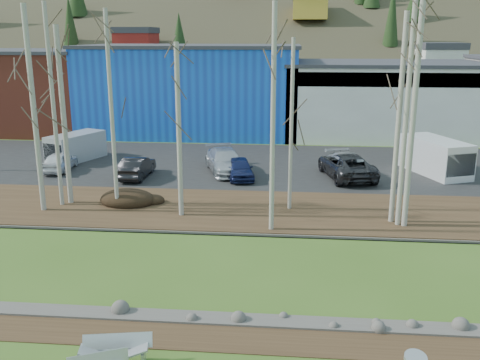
# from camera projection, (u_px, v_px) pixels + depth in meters

# --- Properties ---
(dirt_strip) EXTENTS (80.00, 1.80, 0.03)m
(dirt_strip) POSITION_uv_depth(u_px,v_px,m) (179.00, 334.00, 16.93)
(dirt_strip) COLOR #382616
(dirt_strip) RESTS_ON ground
(near_bank_rocks) EXTENTS (80.00, 0.80, 0.50)m
(near_bank_rocks) POSITION_uv_depth(u_px,v_px,m) (185.00, 319.00, 17.90)
(near_bank_rocks) COLOR #47423D
(near_bank_rocks) RESTS_ON ground
(river) EXTENTS (80.00, 8.00, 0.90)m
(river) POSITION_uv_depth(u_px,v_px,m) (204.00, 267.00, 21.84)
(river) COLOR black
(river) RESTS_ON ground
(far_bank_rocks) EXTENTS (80.00, 0.80, 0.46)m
(far_bank_rocks) POSITION_uv_depth(u_px,v_px,m) (217.00, 232.00, 25.78)
(far_bank_rocks) COLOR #47423D
(far_bank_rocks) RESTS_ON ground
(far_bank) EXTENTS (80.00, 7.00, 0.15)m
(far_bank) POSITION_uv_depth(u_px,v_px,m) (225.00, 210.00, 28.83)
(far_bank) COLOR #382616
(far_bank) RESTS_ON ground
(parking_lot) EXTENTS (80.00, 14.00, 0.14)m
(parking_lot) POSITION_uv_depth(u_px,v_px,m) (242.00, 164.00, 38.92)
(parking_lot) COLOR black
(parking_lot) RESTS_ON ground
(building_brick) EXTENTS (16.32, 12.24, 7.80)m
(building_brick) POSITION_uv_depth(u_px,v_px,m) (16.00, 90.00, 53.51)
(building_brick) COLOR #9A3E2D
(building_brick) RESTS_ON ground
(building_blue) EXTENTS (20.40, 12.24, 8.30)m
(building_blue) POSITION_uv_depth(u_px,v_px,m) (194.00, 89.00, 51.84)
(building_blue) COLOR #1640B2
(building_blue) RESTS_ON ground
(building_white) EXTENTS (18.36, 12.24, 6.80)m
(building_white) POSITION_uv_depth(u_px,v_px,m) (382.00, 98.00, 50.41)
(building_white) COLOR beige
(building_white) RESTS_ON ground
(bench_damaged) EXTENTS (2.05, 0.98, 0.88)m
(bench_damaged) POSITION_uv_depth(u_px,v_px,m) (115.00, 351.00, 15.29)
(bench_damaged) COLOR #AFB2B4
(bench_damaged) RESTS_ON ground
(seagull) EXTENTS (0.37, 0.18, 0.27)m
(seagull) POSITION_uv_depth(u_px,v_px,m) (131.00, 344.00, 16.15)
(seagull) COLOR gold
(seagull) RESTS_ON ground
(dirt_mound) EXTENTS (3.05, 2.16, 0.60)m
(dirt_mound) POSITION_uv_depth(u_px,v_px,m) (127.00, 198.00, 29.58)
(dirt_mound) COLOR black
(dirt_mound) RESTS_ON far_bank
(birch_0) EXTENTS (0.27, 0.27, 10.55)m
(birch_0) POSITION_uv_depth(u_px,v_px,m) (34.00, 111.00, 27.23)
(birch_0) COLOR #B2AEA0
(birch_0) RESTS_ON far_bank
(birch_1) EXTENTS (0.22, 0.22, 10.69)m
(birch_1) POSITION_uv_depth(u_px,v_px,m) (54.00, 108.00, 28.12)
(birch_1) COLOR #B2AEA0
(birch_1) RESTS_ON far_bank
(birch_2) EXTENTS (0.28, 0.28, 9.57)m
(birch_2) POSITION_uv_depth(u_px,v_px,m) (64.00, 117.00, 28.60)
(birch_2) COLOR #B2AEA0
(birch_2) RESTS_ON far_bank
(birch_3) EXTENTS (0.21, 0.21, 10.33)m
(birch_3) POSITION_uv_depth(u_px,v_px,m) (112.00, 113.00, 27.57)
(birch_3) COLOR #B2AEA0
(birch_3) RESTS_ON far_bank
(birch_4) EXTENTS (0.25, 0.25, 8.73)m
(birch_4) POSITION_uv_depth(u_px,v_px,m) (179.00, 132.00, 26.66)
(birch_4) COLOR #B2AEA0
(birch_4) RESTS_ON far_bank
(birch_5) EXTENTS (0.20, 0.20, 8.93)m
(birch_5) POSITION_uv_depth(u_px,v_px,m) (291.00, 126.00, 27.67)
(birch_5) COLOR #B2AEA0
(birch_5) RESTS_ON far_bank
(birch_6) EXTENTS (0.23, 0.23, 10.47)m
(birch_6) POSITION_uv_depth(u_px,v_px,m) (273.00, 121.00, 24.39)
(birch_6) COLOR #B2AEA0
(birch_6) RESTS_ON far_bank
(birch_7) EXTENTS (0.27, 0.27, 11.05)m
(birch_7) POSITION_uv_depth(u_px,v_px,m) (413.00, 113.00, 24.77)
(birch_7) COLOR #B2AEA0
(birch_7) RESTS_ON far_bank
(birch_8) EXTENTS (0.25, 0.25, 10.10)m
(birch_8) POSITION_uv_depth(u_px,v_px,m) (399.00, 121.00, 25.50)
(birch_8) COLOR #B2AEA0
(birch_8) RESTS_ON far_bank
(birch_9) EXTENTS (0.24, 0.24, 12.27)m
(birch_9) POSITION_uv_depth(u_px,v_px,m) (408.00, 100.00, 24.75)
(birch_9) COLOR #B2AEA0
(birch_9) RESTS_ON far_bank
(car_0) EXTENTS (1.89, 4.01, 1.33)m
(car_0) POSITION_uv_depth(u_px,v_px,m) (60.00, 161.00, 36.72)
(car_0) COLOR silver
(car_0) RESTS_ON parking_lot
(car_1) EXTENTS (1.56, 4.21, 1.38)m
(car_1) POSITION_uv_depth(u_px,v_px,m) (137.00, 167.00, 34.99)
(car_1) COLOR black
(car_1) RESTS_ON parking_lot
(car_2) EXTENTS (3.73, 5.75, 1.55)m
(car_2) POSITION_uv_depth(u_px,v_px,m) (225.00, 161.00, 36.32)
(car_2) COLOR #ABAEB4
(car_2) RESTS_ON parking_lot
(car_3) EXTENTS (2.32, 4.12, 1.32)m
(car_3) POSITION_uv_depth(u_px,v_px,m) (240.00, 168.00, 34.76)
(car_3) COLOR #19214D
(car_3) RESTS_ON parking_lot
(car_4) EXTENTS (3.85, 6.23, 1.61)m
(car_4) POSITION_uv_depth(u_px,v_px,m) (346.00, 165.00, 34.91)
(car_4) COLOR #2A2A2C
(car_4) RESTS_ON parking_lot
(car_5) EXTENTS (3.46, 5.34, 1.44)m
(car_5) POSITION_uv_depth(u_px,v_px,m) (350.00, 166.00, 35.24)
(car_5) COLOR #BABABC
(car_5) RESTS_ON parking_lot
(van_white) EXTENTS (4.01, 5.77, 2.33)m
(van_white) POSITION_uv_depth(u_px,v_px,m) (437.00, 157.00, 35.69)
(van_white) COLOR white
(van_white) RESTS_ON parking_lot
(van_grey) EXTENTS (3.49, 4.93, 1.99)m
(van_grey) POSITION_uv_depth(u_px,v_px,m) (74.00, 147.00, 39.61)
(van_grey) COLOR #B0B2B4
(van_grey) RESTS_ON parking_lot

